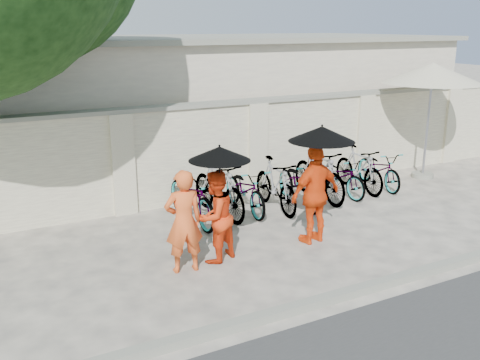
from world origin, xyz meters
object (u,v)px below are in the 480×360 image
patio_umbrella (432,74)px  monk_right (315,194)px  monk_left (184,221)px  monk_center (215,216)px

patio_umbrella → monk_right: bearing=-156.4°
monk_left → monk_right: (2.41, 0.02, 0.06)m
monk_center → monk_right: size_ratio=0.86×
monk_left → monk_center: monk_left is taller
monk_right → monk_left: bearing=-6.4°
monk_left → monk_center: bearing=-161.6°
monk_left → patio_umbrella: patio_umbrella is taller
monk_right → patio_umbrella: bearing=-163.2°
monk_center → patio_umbrella: size_ratio=0.48×
monk_center → patio_umbrella: (6.58, 1.98, 1.76)m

